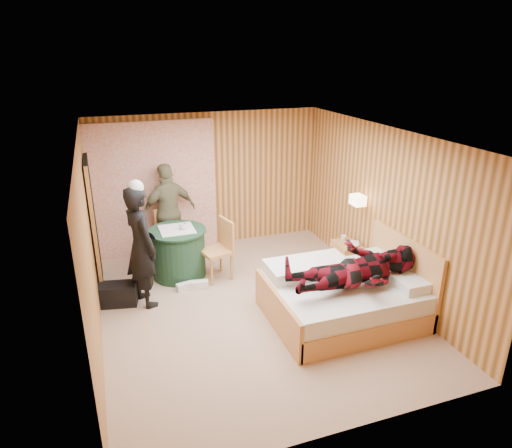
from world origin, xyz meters
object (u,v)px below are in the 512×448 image
object	(u,v)px
chair_near	(221,245)
woman_standing	(141,247)
man_at_table	(169,212)
duffel_bag	(117,294)
wall_lamp	(358,200)
nightstand	(346,257)
bed	(343,296)
round_table	(178,252)
man_on_bed	(357,260)
chair_far	(169,230)

from	to	relation	value
chair_near	woman_standing	bearing A→B (deg)	-85.89
man_at_table	chair_near	bearing A→B (deg)	105.12
chair_near	duffel_bag	world-z (taller)	chair_near
wall_lamp	duffel_bag	xyz separation A→B (m)	(-3.77, 0.28, -1.14)
nightstand	chair_near	world-z (taller)	chair_near
bed	man_at_table	xyz separation A→B (m)	(-1.94, 2.77, 0.55)
round_table	man_at_table	distance (m)	0.90
chair_near	man_at_table	distance (m)	1.28
wall_lamp	round_table	distance (m)	3.02
woman_standing	man_on_bed	bearing A→B (deg)	-139.29
man_at_table	bed	bearing A→B (deg)	109.17
nightstand	woman_standing	world-z (taller)	woman_standing
round_table	chair_far	xyz separation A→B (m)	(-0.03, 0.73, 0.12)
nightstand	chair_far	bearing A→B (deg)	151.51
woman_standing	man_at_table	xyz separation A→B (m)	(0.63, 1.48, -0.04)
wall_lamp	woman_standing	world-z (taller)	woman_standing
round_table	man_on_bed	xyz separation A→B (m)	(1.97, -2.21, 0.55)
nightstand	man_on_bed	size ratio (longest dim) A/B	0.29
bed	woman_standing	xyz separation A→B (m)	(-2.57, 1.29, 0.59)
wall_lamp	chair_far	world-z (taller)	wall_lamp
man_at_table	round_table	bearing A→B (deg)	74.11
nightstand	round_table	xyz separation A→B (m)	(-2.70, 0.75, 0.16)
bed	man_on_bed	distance (m)	0.70
round_table	woman_standing	distance (m)	1.05
nightstand	bed	bearing A→B (deg)	-121.43
man_at_table	nightstand	bearing A→B (deg)	134.51
man_on_bed	bed	bearing A→B (deg)	96.28
round_table	chair_near	world-z (taller)	chair_near
chair_far	woman_standing	xyz separation A→B (m)	(-0.60, -1.43, 0.36)
nightstand	man_on_bed	world-z (taller)	man_on_bed
duffel_bag	chair_near	bearing A→B (deg)	22.42
wall_lamp	duffel_bag	world-z (taller)	wall_lamp
bed	chair_near	xyz separation A→B (m)	(-1.30, 1.70, 0.27)
wall_lamp	man_on_bed	distance (m)	1.56
man_on_bed	man_at_table	bearing A→B (deg)	123.30
wall_lamp	man_at_table	bearing A→B (deg)	148.48
chair_near	man_on_bed	xyz separation A→B (m)	(1.33, -1.93, 0.39)
chair_far	man_on_bed	world-z (taller)	man_on_bed
nightstand	man_on_bed	distance (m)	1.78
bed	wall_lamp	bearing A→B (deg)	53.71
duffel_bag	bed	bearing A→B (deg)	-13.52
nightstand	man_on_bed	xyz separation A→B (m)	(-0.73, -1.46, 0.71)
round_table	man_at_table	bearing A→B (deg)	90.00
wall_lamp	nightstand	size ratio (longest dim) A/B	0.50
chair_far	chair_near	size ratio (longest dim) A/B	0.94
duffel_bag	man_on_bed	distance (m)	3.49
round_table	duffel_bag	bearing A→B (deg)	-148.99
round_table	wall_lamp	bearing A→B (deg)	-18.18
woman_standing	man_on_bed	size ratio (longest dim) A/B	1.02
nightstand	round_table	distance (m)	2.80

